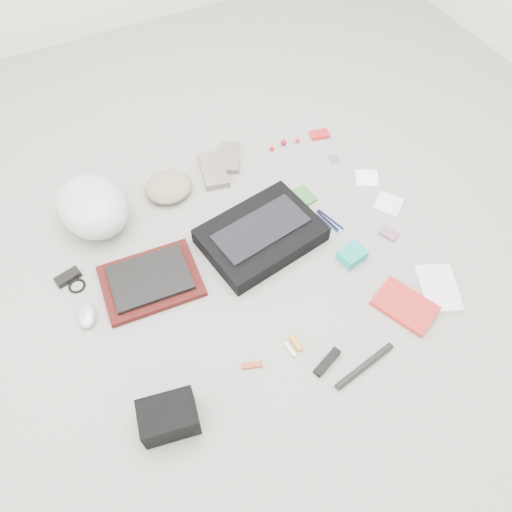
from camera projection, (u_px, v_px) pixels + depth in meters
name	position (u px, v px, depth m)	size (l,w,h in m)	color
ground_plane	(256.00, 263.00, 2.15)	(4.00, 4.00, 0.00)	gray
messenger_bag	(261.00, 235.00, 2.18)	(0.50, 0.35, 0.08)	black
bag_flap	(261.00, 229.00, 2.14)	(0.41, 0.18, 0.01)	black
laptop_sleeve	(151.00, 281.00, 2.08)	(0.40, 0.30, 0.03)	#3D0E0C
laptop	(150.00, 278.00, 2.06)	(0.32, 0.23, 0.02)	black
bike_helmet	(93.00, 207.00, 2.18)	(0.29, 0.36, 0.22)	silver
beanie	(168.00, 187.00, 2.35)	(0.22, 0.21, 0.08)	gray
mitten_left	(214.00, 170.00, 2.44)	(0.11, 0.23, 0.03)	slate
mitten_right	(229.00, 158.00, 2.49)	(0.10, 0.20, 0.03)	#76675B
power_brick	(68.00, 277.00, 2.09)	(0.11, 0.05, 0.03)	black
cable_coil	(77.00, 286.00, 2.07)	(0.07, 0.07, 0.01)	black
mouse	(87.00, 316.00, 1.98)	(0.07, 0.11, 0.04)	#B8B6CB
camera_bag	(169.00, 417.00, 1.71)	(0.20, 0.14, 0.13)	black
multitool	(252.00, 365.00, 1.87)	(0.08, 0.02, 0.01)	#9A3219
toiletry_tube_white	(291.00, 350.00, 1.91)	(0.02, 0.02, 0.06)	silver
toiletry_tube_orange	(296.00, 343.00, 1.92)	(0.02, 0.02, 0.07)	orange
u_lock	(327.00, 362.00, 1.87)	(0.13, 0.03, 0.03)	black
bike_pump	(365.00, 366.00, 1.87)	(0.03, 0.03, 0.28)	black
book_red	(405.00, 306.00, 2.01)	(0.16, 0.24, 0.03)	red
book_white	(438.00, 288.00, 2.06)	(0.15, 0.22, 0.02)	silver
notepad	(303.00, 196.00, 2.35)	(0.08, 0.11, 0.01)	#2F7330
pen_blue	(327.00, 223.00, 2.27)	(0.01, 0.01, 0.14)	navy
pen_black	(328.00, 221.00, 2.27)	(0.01, 0.01, 0.14)	black
pen_navy	(331.00, 219.00, 2.28)	(0.01, 0.01, 0.16)	#080A63
accordion_wallet	(352.00, 255.00, 2.14)	(0.11, 0.09, 0.05)	#139F93
card_deck	(389.00, 234.00, 2.23)	(0.05, 0.08, 0.01)	#8F5D77
napkin_top	(367.00, 178.00, 2.43)	(0.11, 0.11, 0.01)	white
napkin_bottom	(389.00, 204.00, 2.33)	(0.12, 0.12, 0.01)	silver
lollipop_a	(272.00, 149.00, 2.53)	(0.02, 0.02, 0.02)	#A11C09
lollipop_b	(284.00, 143.00, 2.55)	(0.03, 0.03, 0.03)	#A4051F
lollipop_c	(297.00, 140.00, 2.56)	(0.02, 0.02, 0.02)	red
altoids_tin	(319.00, 134.00, 2.59)	(0.10, 0.06, 0.02)	red
stamp_sheet	(334.00, 159.00, 2.50)	(0.05, 0.06, 0.00)	slate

